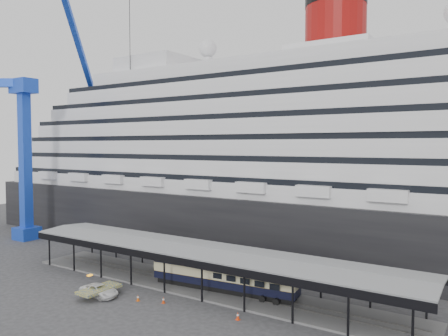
{
  "coord_description": "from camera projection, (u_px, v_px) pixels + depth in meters",
  "views": [
    {
      "loc": [
        32.54,
        -40.08,
        18.44
      ],
      "look_at": [
        1.39,
        8.0,
        15.44
      ],
      "focal_mm": 35.0,
      "sensor_mm": 36.0,
      "label": 1
    }
  ],
  "objects": [
    {
      "name": "cruise_ship",
      "position": [
        291.0,
        146.0,
        78.06
      ],
      "size": [
        130.0,
        30.0,
        43.9
      ],
      "color": "black",
      "rests_on": "ground"
    },
    {
      "name": "platform_canopy",
      "position": [
        202.0,
        270.0,
        56.29
      ],
      "size": [
        56.0,
        9.18,
        5.3
      ],
      "color": "slate",
      "rests_on": "ground"
    },
    {
      "name": "traffic_cone_right",
      "position": [
        238.0,
        316.0,
        46.04
      ],
      "size": [
        0.54,
        0.54,
        0.85
      ],
      "rotation": [
        0.0,
        0.0,
        -0.27
      ],
      "color": "red",
      "rests_on": "ground"
    },
    {
      "name": "traffic_cone_mid",
      "position": [
        163.0,
        300.0,
        50.88
      ],
      "size": [
        0.44,
        0.44,
        0.74
      ],
      "rotation": [
        0.0,
        0.0,
        0.18
      ],
      "color": "red",
      "rests_on": "ground"
    },
    {
      "name": "traffic_cone_left",
      "position": [
        138.0,
        298.0,
        51.6
      ],
      "size": [
        0.5,
        0.5,
        0.76
      ],
      "rotation": [
        0.0,
        0.0,
        -0.36
      ],
      "color": "#D8550C",
      "rests_on": "ground"
    },
    {
      "name": "ground",
      "position": [
        178.0,
        299.0,
        52.23
      ],
      "size": [
        200.0,
        200.0,
        0.0
      ],
      "primitive_type": "plane",
      "color": "#323234",
      "rests_on": "ground"
    },
    {
      "name": "pullman_carriage",
      "position": [
        223.0,
        274.0,
        54.56
      ],
      "size": [
        19.59,
        4.34,
        19.09
      ],
      "rotation": [
        0.0,
        0.0,
        0.09
      ],
      "color": "black",
      "rests_on": "ground"
    },
    {
      "name": "crane_blue",
      "position": [
        30.0,
        137.0,
        84.58
      ],
      "size": [
        22.63,
        19.19,
        47.6
      ],
      "color": "blue",
      "rests_on": "ground"
    },
    {
      "name": "port_truck",
      "position": [
        99.0,
        291.0,
        53.15
      ],
      "size": [
        5.24,
        2.5,
        1.44
      ],
      "primitive_type": "imported",
      "rotation": [
        0.0,
        0.0,
        1.55
      ],
      "color": "white",
      "rests_on": "ground"
    }
  ]
}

